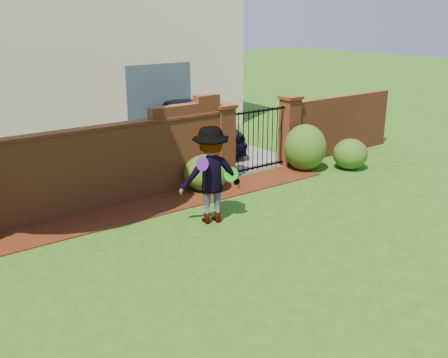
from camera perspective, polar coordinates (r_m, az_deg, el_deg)
ground at (r=8.69m, az=3.06°, el=-9.51°), size 80.00×80.00×0.01m
mulch_bed at (r=10.84m, az=-12.27°, el=-4.06°), size 11.10×1.08×0.03m
brick_wall at (r=10.78m, az=-19.18°, el=0.36°), size 8.70×0.31×2.16m
brick_wall_return at (r=15.55m, az=12.56°, el=5.82°), size 4.00×0.25×1.70m
pillar_left at (r=12.71m, az=-0.02°, el=4.09°), size 0.50×0.50×1.88m
pillar_right at (r=14.10m, az=7.20°, el=5.33°), size 0.50×0.50×1.88m
iron_gate at (r=13.40m, az=3.76°, el=4.33°), size 1.78×0.03×1.60m
driveway at (r=16.76m, az=-5.18°, el=4.07°), size 3.20×8.00×0.01m
house at (r=18.89m, az=-18.81°, el=14.48°), size 12.40×6.40×6.30m
car at (r=15.55m, az=-2.90°, el=5.86°), size 2.65×4.70×1.51m
shrub_left at (r=12.06m, az=-2.01°, el=0.68°), size 1.03×1.03×0.85m
shrub_middle at (r=13.75m, az=8.90°, el=3.45°), size 1.11×1.11×1.22m
shrub_right at (r=14.14m, az=13.71°, el=2.68°), size 0.91×0.91×0.81m
man at (r=10.06m, az=-1.43°, el=0.39°), size 1.42×1.10×1.93m
frisbee_purple at (r=9.59m, az=-2.40°, el=1.70°), size 0.28×0.10×0.28m
frisbee_green at (r=10.09m, az=0.77°, el=0.53°), size 0.30×0.17×0.29m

